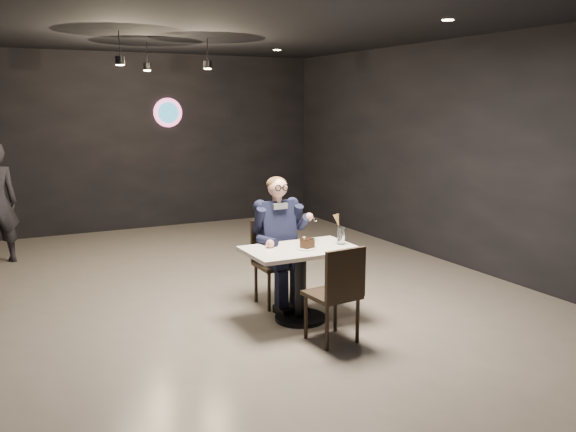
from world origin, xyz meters
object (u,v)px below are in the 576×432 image
chair_far (277,263)px  seated_man (277,240)px  main_table (300,284)px  chair_near (332,293)px  sundae_glass (341,236)px

chair_far → seated_man: seated_man is taller
main_table → chair_far: size_ratio=1.20×
chair_far → chair_near: 1.16m
seated_man → sundae_glass: size_ratio=8.39×
main_table → chair_far: bearing=90.0°
seated_man → chair_near: bearing=-90.0°
sundae_glass → seated_man: bearing=126.9°
main_table → chair_far: 0.56m
chair_near → seated_man: seated_man is taller
main_table → sundae_glass: size_ratio=6.41×
chair_far → main_table: bearing=-90.0°
chair_near → seated_man: bearing=85.1°
chair_near → sundae_glass: 0.81m
chair_far → chair_near: bearing=-90.0°
chair_near → sundae_glass: sundae_glass is taller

